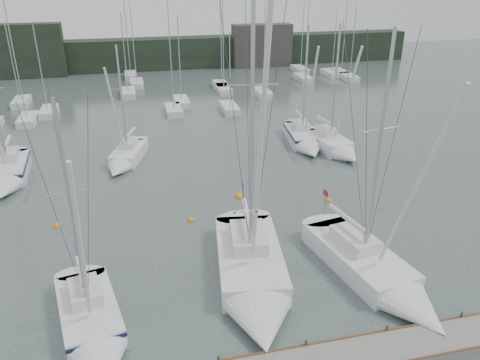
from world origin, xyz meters
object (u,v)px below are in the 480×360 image
sailboat_near_center (254,285)px  sailboat_mid_a (8,175)px  buoy_c (57,226)px  buoy_b (239,197)px  sailboat_mid_e (336,147)px  sailboat_near_left (94,331)px  sailboat_mid_b (124,159)px  sailboat_mid_d (305,140)px  sailboat_near_right (383,280)px  buoy_a (191,220)px  buoy_d (329,201)px

sailboat_near_center → sailboat_mid_a: 23.98m
sailboat_near_center → buoy_c: 14.89m
sailboat_mid_a → buoy_b: bearing=-25.0°
sailboat_mid_e → sailboat_near_left: bearing=-144.1°
sailboat_mid_b → buoy_b: bearing=-28.2°
sailboat_mid_d → sailboat_near_right: bearing=-92.7°
sailboat_mid_b → sailboat_mid_d: size_ratio=0.90×
sailboat_mid_b → buoy_c: bearing=-97.6°
sailboat_near_left → sailboat_near_right: sailboat_near_right is taller
buoy_b → sailboat_near_right: bearing=-68.0°
buoy_b → buoy_c: (-12.89, -1.41, 0.00)m
sailboat_mid_d → sailboat_mid_e: bearing=-42.0°
sailboat_mid_d → buoy_b: size_ratio=17.86×
sailboat_near_center → sailboat_mid_d: size_ratio=1.54×
sailboat_near_center → sailboat_mid_e: sailboat_near_center is taller
sailboat_mid_d → buoy_a: 17.44m
sailboat_near_left → sailboat_near_center: bearing=-1.0°
sailboat_near_right → buoy_a: (-9.05, 9.79, -0.57)m
sailboat_mid_b → buoy_b: 11.86m
sailboat_near_left → sailboat_mid_a: (-7.49, 19.70, 0.10)m
buoy_d → sailboat_mid_d: bearing=78.4°
sailboat_mid_d → buoy_c: sailboat_mid_d is taller
sailboat_near_left → sailboat_mid_a: sailboat_mid_a is taller
sailboat_near_right → buoy_a: sailboat_near_right is taller
sailboat_near_right → sailboat_mid_a: bearing=129.3°
sailboat_mid_e → sailboat_mid_b: bearing=167.5°
sailboat_near_center → buoy_a: (-2.17, 8.69, -0.63)m
sailboat_mid_e → buoy_d: size_ratio=25.17×
sailboat_near_left → buoy_c: (-2.94, 11.46, -0.54)m
buoy_d → sailboat_near_right: bearing=-97.3°
sailboat_mid_b → buoy_d: size_ratio=22.23×
sailboat_mid_e → buoy_d: (-4.50, -8.94, -0.58)m
sailboat_near_center → sailboat_near_right: sailboat_near_center is taller
sailboat_near_center → buoy_a: size_ratio=37.37×
sailboat_near_center → sailboat_mid_d: bearing=71.1°
sailboat_mid_a → sailboat_mid_d: 26.26m
sailboat_near_right → sailboat_mid_d: (3.67, 21.70, 0.01)m
sailboat_mid_e → buoy_c: sailboat_mid_e is taller
buoy_d → sailboat_near_left: bearing=-146.8°
sailboat_near_center → buoy_d: size_ratio=37.89×
sailboat_mid_b → buoy_d: sailboat_mid_b is taller
sailboat_near_right → buoy_c: bearing=138.3°
sailboat_near_left → sailboat_mid_d: sailboat_near_left is taller
sailboat_mid_a → buoy_d: sailboat_mid_a is taller
sailboat_near_left → sailboat_mid_b: sailboat_near_left is taller
sailboat_mid_e → buoy_d: 10.03m
sailboat_mid_b → sailboat_mid_a: bearing=-152.6°
sailboat_mid_a → buoy_a: 16.47m
sailboat_near_center → sailboat_near_right: 6.97m
sailboat_near_center → sailboat_mid_d: sailboat_near_center is taller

